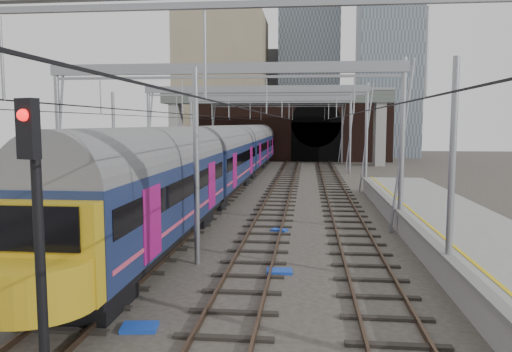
# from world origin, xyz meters

# --- Properties ---
(ground) EXTENTS (160.00, 160.00, 0.00)m
(ground) POSITION_xyz_m (0.00, 0.00, 0.00)
(ground) COLOR #38332D
(ground) RESTS_ON ground
(tracks) EXTENTS (14.40, 80.00, 0.22)m
(tracks) POSITION_xyz_m (0.00, 15.00, 0.02)
(tracks) COLOR #4C3828
(tracks) RESTS_ON ground
(overhead_line) EXTENTS (16.80, 80.00, 8.00)m
(overhead_line) POSITION_xyz_m (0.00, 21.49, 6.57)
(overhead_line) COLOR gray
(overhead_line) RESTS_ON ground
(retaining_wall) EXTENTS (28.00, 2.75, 9.00)m
(retaining_wall) POSITION_xyz_m (1.40, 51.93, 4.33)
(retaining_wall) COLOR black
(retaining_wall) RESTS_ON ground
(overbridge) EXTENTS (28.00, 3.00, 9.25)m
(overbridge) POSITION_xyz_m (0.00, 46.00, 7.27)
(overbridge) COLOR gray
(overbridge) RESTS_ON ground
(city_skyline) EXTENTS (37.50, 27.50, 60.00)m
(city_skyline) POSITION_xyz_m (2.73, 70.48, 17.09)
(city_skyline) COLOR tan
(city_skyline) RESTS_ON ground
(train_main) EXTENTS (2.88, 66.45, 4.92)m
(train_main) POSITION_xyz_m (-2.00, 28.03, 2.53)
(train_main) COLOR black
(train_main) RESTS_ON ground
(train_second) EXTENTS (2.71, 62.67, 4.69)m
(train_second) POSITION_xyz_m (-6.00, 34.15, 2.43)
(train_second) COLOR black
(train_second) RESTS_ON ground
(signal_near_left) EXTENTS (0.36, 0.47, 4.81)m
(signal_near_left) POSITION_xyz_m (-4.03, 3.88, 3.04)
(signal_near_left) COLOR black
(signal_near_left) RESTS_ON ground
(signal_near_centre) EXTENTS (0.42, 0.49, 5.45)m
(signal_near_centre) POSITION_xyz_m (-0.62, -7.43, 3.39)
(signal_near_centre) COLOR black
(signal_near_centre) RESTS_ON ground
(equip_cover_a) EXTENTS (0.94, 0.72, 0.10)m
(equip_cover_a) POSITION_xyz_m (-0.16, -3.83, 0.05)
(equip_cover_a) COLOR #173FB2
(equip_cover_a) RESTS_ON ground
(equip_cover_b) EXTENTS (0.91, 0.67, 0.10)m
(equip_cover_b) POSITION_xyz_m (3.01, 1.21, 0.05)
(equip_cover_b) COLOR #173FB2
(equip_cover_b) RESTS_ON ground
(equip_cover_c) EXTENTS (0.86, 0.72, 0.09)m
(equip_cover_c) POSITION_xyz_m (2.63, 7.85, 0.04)
(equip_cover_c) COLOR #173FB2
(equip_cover_c) RESTS_ON ground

